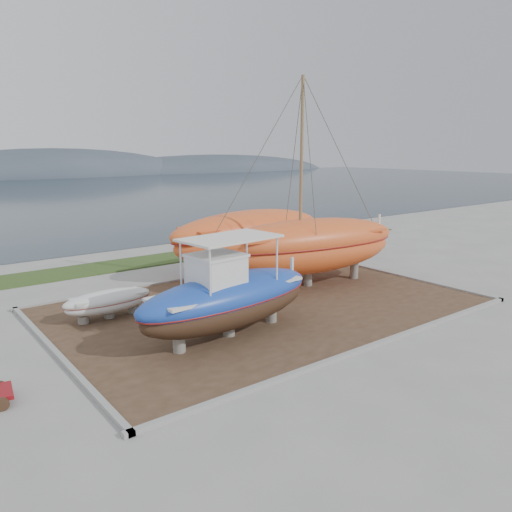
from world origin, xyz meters
TOP-DOWN VIEW (x-y plane):
  - ground at (0.00, 0.00)m, footprint 140.00×140.00m
  - dirt_patch at (0.00, 4.00)m, footprint 18.00×12.00m
  - curb_frame at (0.00, 4.00)m, footprint 18.60×12.60m
  - grass_strip at (0.00, 15.50)m, footprint 44.00×3.00m
  - blue_caique at (-3.43, 1.88)m, footprint 7.99×3.21m
  - white_dinghy at (-6.24, 6.57)m, footprint 3.77×1.50m
  - orange_sailboat at (3.76, 5.21)m, footprint 10.81×4.63m
  - orange_bare_hull at (3.24, 9.53)m, footprint 10.50×3.70m

SIDE VIEW (x-z plane):
  - ground at x=0.00m, z-range 0.00..0.00m
  - dirt_patch at x=0.00m, z-range 0.00..0.06m
  - grass_strip at x=0.00m, z-range 0.00..0.08m
  - curb_frame at x=0.00m, z-range 0.00..0.15m
  - white_dinghy at x=-6.24m, z-range 0.06..1.18m
  - orange_bare_hull at x=3.24m, z-range 0.06..3.45m
  - blue_caique at x=-3.43m, z-range 0.06..3.81m
  - orange_sailboat at x=3.76m, z-range 0.06..10.29m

